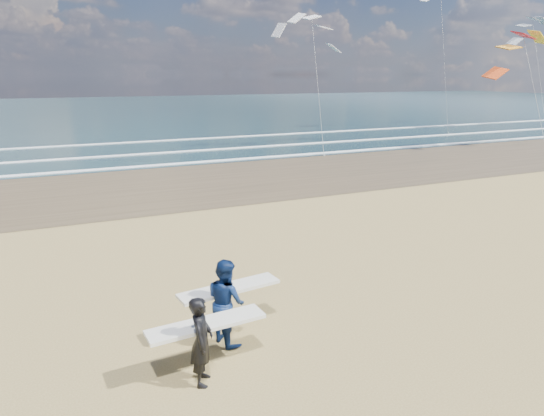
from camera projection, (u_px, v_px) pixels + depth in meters
name	position (u px, v px, depth m)	size (l,w,h in m)	color
wet_sand_strip	(442.00, 158.00, 32.17)	(220.00, 12.00, 0.01)	#4F412A
ocean	(207.00, 108.00, 79.68)	(220.00, 100.00, 0.02)	#183336
foam_breakers	(357.00, 139.00, 41.04)	(220.00, 11.70, 0.05)	white
surfer_near	(202.00, 338.00, 8.56)	(2.23, 1.05, 1.66)	black
surfer_far	(226.00, 300.00, 9.86)	(2.25, 1.25, 1.80)	#0E224F
kite_0	(531.00, 72.00, 33.42)	(6.76, 4.84, 9.34)	slate
kite_1	(316.00, 71.00, 33.78)	(5.43, 4.70, 10.34)	slate
kite_2	(538.00, 62.00, 46.22)	(5.83, 4.74, 11.72)	slate
kite_5	(444.00, 48.00, 46.06)	(4.72, 4.62, 15.13)	slate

